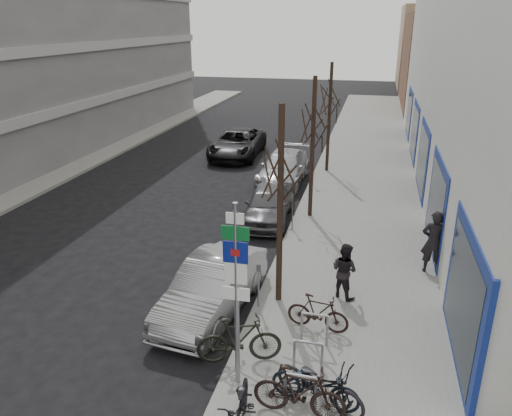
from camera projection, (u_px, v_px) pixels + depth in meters
The scene contains 25 objects.
ground at pixel (135, 370), 11.17m from camera, with size 120.00×120.00×0.00m, color black.
sidewalk_east at pixel (359, 221), 19.28m from camera, with size 5.00×70.00×0.15m, color slate.
sidewalk_west at pixel (12, 191), 22.63m from camera, with size 3.00×70.00×0.15m, color slate.
brick_building_far at pixel (476, 62), 43.38m from camera, with size 12.00×14.00×8.00m, color brown.
tan_building_far at pixel (459, 47), 56.75m from camera, with size 13.00×12.00×9.00m, color #937A5B.
highway_sign_pole at pixel (236, 286), 9.78m from camera, with size 0.55×0.10×4.20m.
bike_rack at pixel (308, 354), 10.67m from camera, with size 0.66×2.26×0.83m.
tree_near at pixel (281, 160), 12.35m from camera, with size 1.80×1.80×5.50m.
tree_mid at pixel (314, 115), 18.27m from camera, with size 1.80×1.80×5.50m.
tree_far at pixel (331, 92), 24.19m from camera, with size 1.80×1.80×5.50m.
meter_front at pixel (259, 281), 13.12m from camera, with size 0.10×0.08×1.27m.
meter_mid at pixel (293, 209), 18.13m from camera, with size 0.10×0.08×1.27m.
meter_back at pixel (312, 168), 23.13m from camera, with size 0.10×0.08×1.27m.
bike_near_left at pixel (241, 407), 9.09m from camera, with size 0.58×1.90×1.16m, color black.
bike_near_right at pixel (299, 392), 9.50m from camera, with size 0.55×1.84×1.12m, color black.
bike_mid_curb at pixel (315, 381), 9.80m from camera, with size 0.55×1.81×1.11m, color black.
bike_mid_inner at pixel (239, 339), 11.02m from camera, with size 0.57×1.92×1.16m, color black.
bike_far_curb at pixel (320, 380), 9.75m from camera, with size 0.59×1.95×1.19m, color black.
bike_far_inner at pixel (318, 312), 12.24m from camera, with size 0.47×1.57×0.95m, color black.
parked_car_front at pixel (212, 287), 13.18m from camera, with size 1.54×4.43×1.46m, color #96969B.
parked_car_mid at pixel (268, 204), 19.28m from camera, with size 1.63×4.06×1.38m, color #4E4D52.
parked_car_back at pixel (284, 168), 23.89m from camera, with size 2.03×4.98×1.45m, color #A1A1A6.
lane_car at pixel (237, 143), 28.51m from camera, with size 2.54×5.50×1.53m, color black.
pedestrian_near at pixel (434, 242), 14.91m from camera, with size 0.72×0.47×1.97m, color black.
pedestrian_far at pixel (344, 270), 13.61m from camera, with size 0.59×0.40×1.61m, color black.
Camera 1 is at (4.77, -8.30, 7.34)m, focal length 35.00 mm.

